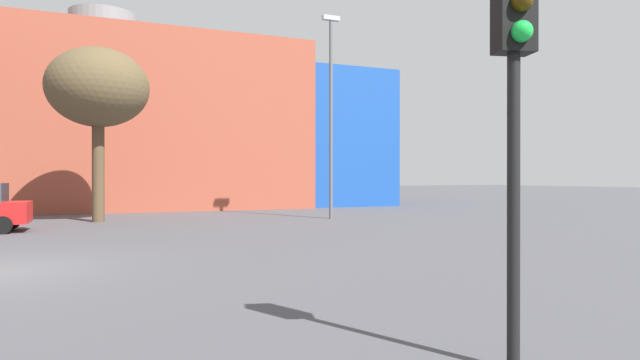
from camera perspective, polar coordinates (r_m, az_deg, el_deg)
The scene contains 4 objects.
building_backdrop at distance 35.46m, azimuth -22.56°, elevation 5.18°, with size 35.88×12.69×12.06m.
traffic_light_near_right at distance 5.34m, azimuth 20.50°, elevation 11.49°, with size 0.40×0.39×3.90m.
bare_tree_1 at distance 23.88m, azimuth -23.05°, elevation 9.13°, with size 4.10×4.10×7.24m.
street_lamp at distance 23.77m, azimuth 1.20°, elevation 8.14°, with size 0.80×0.24×9.13m.
Camera 1 is at (2.15, -11.85, 1.82)m, focal length 29.34 mm.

